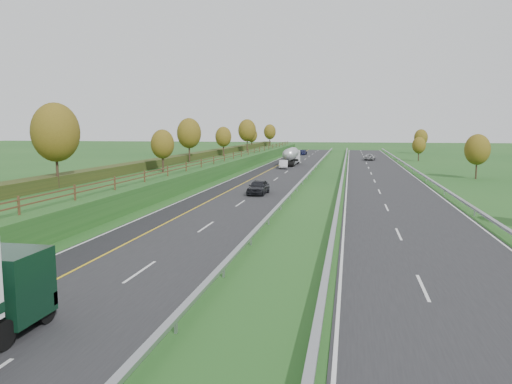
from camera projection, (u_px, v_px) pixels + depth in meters
ground at (321, 183)px, 67.41m from camera, size 400.00×400.00×0.00m
near_carriageway at (269, 178)px, 73.75m from camera, size 10.50×200.00×0.04m
far_carriageway at (383, 181)px, 70.71m from camera, size 10.50×200.00×0.04m
hard_shoulder at (244, 178)px, 74.43m from camera, size 3.00×200.00×0.04m
lane_markings at (312, 179)px, 72.45m from camera, size 26.75×200.00×0.01m
embankment_left at (185, 170)px, 76.01m from camera, size 12.00×200.00×2.00m
hedge_left at (172, 160)px, 76.18m from camera, size 2.20×180.00×1.10m
fence_left at (212, 160)px, 74.56m from camera, size 0.12×189.06×1.20m
median_barrier_near at (307, 175)px, 72.62m from camera, size 0.32×200.00×0.71m
median_barrier_far at (343, 176)px, 71.69m from camera, size 0.32×200.00×0.71m
outer_barrier_far at (426, 177)px, 69.57m from camera, size 0.32×200.00×0.71m
trees_left at (179, 135)px, 71.98m from camera, size 6.64×164.30×7.66m
trees_far at (445, 145)px, 96.21m from camera, size 8.45×118.60×7.12m
road_tanker at (291, 156)px, 100.08m from camera, size 2.40×11.22×3.46m
car_dark_near at (258, 187)px, 55.86m from camera, size 2.11×4.88×1.64m
car_silver_mid at (284, 164)px, 91.80m from camera, size 2.11×4.72×1.51m
car_small_far at (303, 152)px, 138.68m from camera, size 2.32×4.92×1.39m
car_oncoming at (370, 157)px, 115.57m from camera, size 3.03×5.41×1.43m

